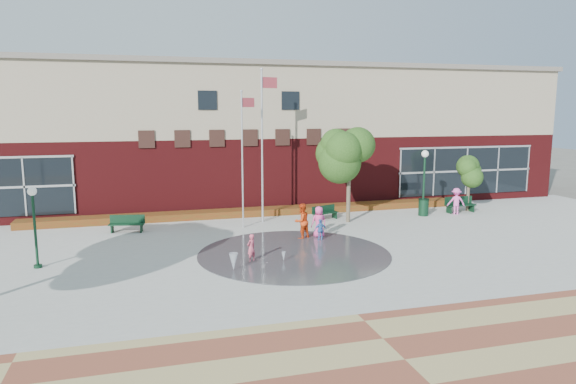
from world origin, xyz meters
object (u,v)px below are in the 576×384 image
object	(u,v)px
flagpole_left	(243,152)
flagpole_right	(263,138)
trash_can	(423,207)
bench_left	(127,227)
child_splash	(251,248)

from	to	relation	value
flagpole_left	flagpole_right	distance (m)	1.85
flagpole_right	trash_can	bearing A→B (deg)	-20.91
flagpole_left	trash_can	xyz separation A→B (m)	(10.88, 0.22, -3.51)
trash_can	bench_left	bearing A→B (deg)	178.92
flagpole_left	flagpole_right	size ratio (longest dim) A/B	0.86
flagpole_right	child_splash	world-z (taller)	flagpole_right
flagpole_left	bench_left	bearing A→B (deg)	153.82
flagpole_left	trash_can	bearing A→B (deg)	-19.84
flagpole_left	trash_can	size ratio (longest dim) A/B	6.98
flagpole_right	flagpole_left	bearing A→B (deg)	-156.48
bench_left	flagpole_right	bearing A→B (deg)	15.17
flagpole_left	flagpole_right	bearing A→B (deg)	18.28
flagpole_right	bench_left	world-z (taller)	flagpole_right
trash_can	flagpole_right	bearing A→B (deg)	174.87
flagpole_right	bench_left	distance (m)	8.58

